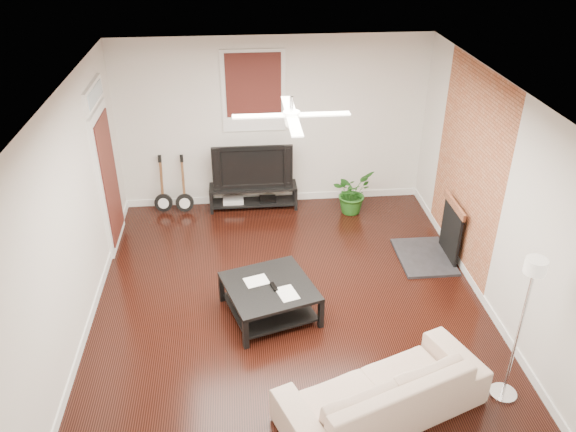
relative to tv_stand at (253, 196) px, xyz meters
name	(u,v)px	position (x,y,z in m)	size (l,w,h in m)	color
room	(291,214)	(0.36, -2.78, 1.20)	(5.01, 6.01, 2.81)	black
brick_accent	(468,170)	(2.85, -1.78, 1.20)	(0.02, 2.20, 2.80)	#A75836
fireplace	(438,230)	(2.56, -1.78, 0.26)	(0.80, 1.10, 0.92)	black
window_back	(254,91)	(0.06, 0.19, 1.75)	(1.00, 0.06, 1.30)	#38100F
door_left	(107,166)	(-2.10, -0.88, 1.05)	(0.08, 1.00, 2.50)	white
tv_stand	(253,196)	(0.00, 0.00, 0.00)	(1.45, 0.39, 0.41)	black
tv	(252,165)	(0.00, 0.02, 0.58)	(1.30, 0.17, 0.75)	black
coffee_table	(270,299)	(0.09, -2.82, 0.01)	(1.03, 1.03, 0.43)	black
sofa	(382,389)	(1.12, -4.50, 0.11)	(2.12, 0.83, 0.62)	tan
floor_lamp	(519,332)	(2.47, -4.40, 0.66)	(0.29, 0.29, 1.73)	silver
potted_plant	(352,192)	(1.61, -0.29, 0.15)	(0.64, 0.56, 0.71)	#205919
guitar_left	(162,186)	(-1.49, -0.03, 0.28)	(0.30, 0.21, 0.97)	black
guitar_right	(183,186)	(-1.14, -0.06, 0.28)	(0.30, 0.21, 0.97)	black
ceiling_fan	(292,115)	(0.36, -2.78, 2.40)	(1.24, 1.24, 0.32)	white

